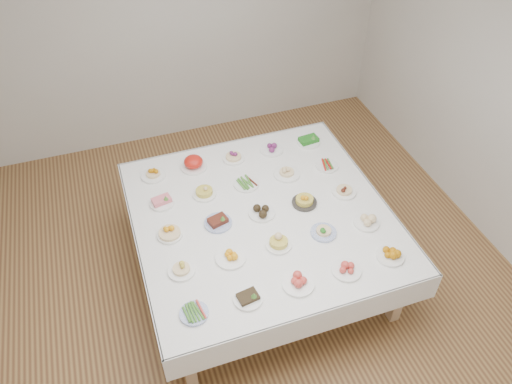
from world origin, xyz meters
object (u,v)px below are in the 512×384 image
object	(u,v)px
dish_0	(194,313)
display_table	(262,219)
dish_12	(262,210)
dish_24	(309,139)

from	to	relation	value
dish_0	display_table	bearing A→B (deg)	45.02
dish_12	dish_24	world-z (taller)	dish_24
dish_0	dish_24	world-z (taller)	dish_24
dish_0	dish_12	world-z (taller)	dish_12
display_table	dish_0	size ratio (longest dim) A/B	10.52
dish_0	dish_24	xyz separation A→B (m)	(1.62, 1.63, 0.03)
display_table	dish_12	bearing A→B (deg)	-91.96
display_table	dish_24	xyz separation A→B (m)	(0.80, 0.81, 0.11)
dish_12	dish_24	bearing A→B (deg)	45.37
dish_0	dish_12	xyz separation A→B (m)	(0.82, 0.81, 0.03)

